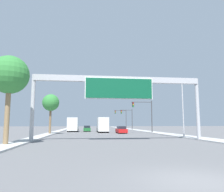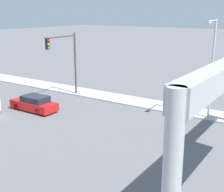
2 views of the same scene
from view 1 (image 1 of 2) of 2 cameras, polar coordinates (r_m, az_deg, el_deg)
ground_plane at (r=8.91m, az=20.98°, el=-20.08°), size 300.00×300.00×0.00m
sidewalk_right at (r=69.43m, az=5.78°, el=-8.76°), size 3.00×120.00×0.15m
median_strip_left at (r=68.08m, az=-12.82°, el=-8.65°), size 2.00×120.00×0.15m
sign_gantry at (r=26.27m, az=1.81°, el=2.23°), size 20.35×0.73×7.69m
car_near_right at (r=56.47m, az=-6.55°, el=-8.49°), size 1.75×4.23×1.49m
car_far_center at (r=70.24m, az=-9.53°, el=-8.21°), size 1.70×4.70×1.36m
car_near_left at (r=45.83m, az=2.45°, el=-8.85°), size 1.85×4.74×1.48m
truck_box_primary at (r=50.98m, az=-2.52°, el=-7.54°), size 2.32×8.22×3.38m
truck_box_secondary at (r=55.87m, az=-10.15°, el=-7.37°), size 2.47×7.41×3.45m
traffic_light_near_intersection at (r=47.55m, az=8.77°, el=-3.96°), size 4.55×0.32×6.92m
traffic_light_mid_block at (r=67.03m, az=4.32°, el=-5.26°), size 3.74×0.32×6.39m
traffic_light_far_intersection at (r=76.85m, az=2.77°, el=-5.27°), size 4.26×0.32×6.85m
palm_tree_foreground at (r=23.37m, az=-25.21°, el=4.83°), size 3.70×3.70×8.58m
palm_tree_background at (r=43.44m, az=-15.70°, el=-1.78°), size 3.21×3.21×7.63m
street_lamp_right at (r=33.89m, az=17.54°, el=-1.76°), size 2.40×0.28×8.60m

